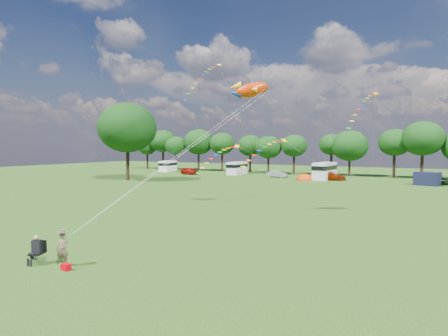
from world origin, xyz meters
The scene contains 20 objects.
ground_plane centered at (0.00, 0.00, 0.00)m, with size 180.00×180.00×0.00m, color black.
tree_line centered at (5.30, 54.99, 6.35)m, with size 102.98×10.98×10.27m.
big_tree centered at (-30.00, 28.00, 9.02)m, with size 10.00×10.00×13.28m.
car_a centered at (-27.95, 43.77, 0.74)m, with size 1.74×4.43×1.48m, color maroon.
car_b centered at (-9.57, 45.75, 0.64)m, with size 1.36×3.65×1.29m, color gray.
car_c centered at (0.54, 44.74, 0.74)m, with size 2.08×4.95×1.48m, color #8E2404.
campervan_a centered at (-37.46, 48.92, 1.32)m, with size 2.88×5.29×2.46m.
campervan_b centered at (-19.36, 48.57, 1.40)m, with size 2.35×5.36×2.61m.
campervan_c centered at (-0.74, 45.97, 1.60)m, with size 3.07×6.27×2.98m.
tent_orange centered at (-3.47, 43.05, 0.02)m, with size 2.79×3.05×2.18m.
tent_greyblue centered at (15.02, 45.16, 0.02)m, with size 3.50×3.84×2.61m.
awning_navy centered at (15.23, 43.39, 0.99)m, with size 3.18×2.58×1.99m, color black.
kite_flyer centered at (-0.08, -8.20, 0.84)m, with size 0.61×0.40×1.68m, color brown.
camp_chair centered at (-1.50, -8.56, 0.87)m, with size 0.77×0.80×1.46m.
kite_bag centered at (0.57, -8.53, 0.16)m, with size 0.44×0.30×0.32m, color #B9000B.
fish_kite centered at (1.72, 9.26, 10.72)m, with size 3.55×2.42×1.89m.
streamer_kite_a centered at (-13.02, 25.93, 15.93)m, with size 3.30×5.54×5.74m.
streamer_kite_b centered at (-8.79, 23.00, 4.79)m, with size 4.32×4.59×3.81m.
streamer_kite_c centered at (1.47, 14.35, 5.71)m, with size 3.04×4.93×2.78m.
streamer_kite_d centered at (9.14, 23.24, 10.49)m, with size 2.60×5.00×4.25m.
Camera 1 is at (15.58, -20.14, 5.90)m, focal length 30.00 mm.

